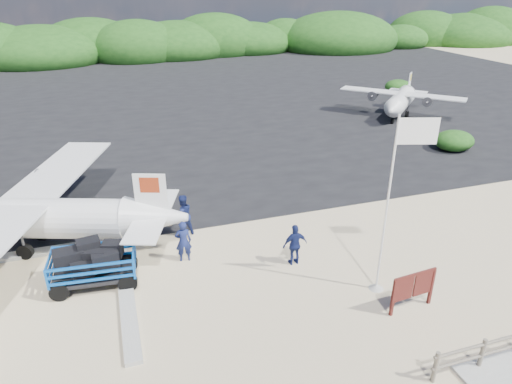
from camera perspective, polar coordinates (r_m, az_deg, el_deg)
ground at (r=15.97m, az=1.07°, el=-12.40°), size 160.00×160.00×0.00m
asphalt_apron at (r=43.29m, az=-12.29°, el=11.43°), size 90.00×50.00×0.04m
vegetation_band at (r=67.81m, az=-14.93°, el=15.91°), size 124.00×8.00×4.40m
baggage_cart at (r=17.25m, az=-19.25°, el=-10.84°), size 3.21×2.02×1.53m
flagpole at (r=16.66m, az=14.76°, el=-11.57°), size 1.33×0.85×6.17m
signboard at (r=16.07m, az=18.64°, el=-13.68°), size 1.74×0.31×1.43m
crew_a at (r=17.35m, az=-9.07°, el=-6.10°), size 0.63×0.44×1.66m
crew_b at (r=19.03m, az=-9.14°, el=-2.90°), size 1.01×0.86×1.80m
crew_c at (r=17.02m, az=4.90°, el=-6.58°), size 0.97×0.44×1.63m
aircraft_large at (r=41.70m, az=5.38°, el=11.38°), size 17.70×17.70×4.16m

